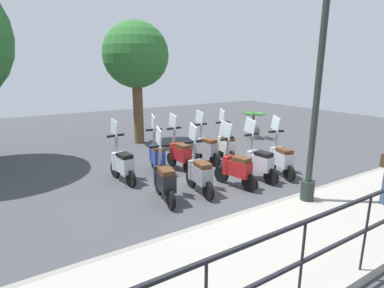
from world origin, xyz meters
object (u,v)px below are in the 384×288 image
potted_palm (253,127)px  lamp_post_near (317,98)px  scooter_near_0 (281,158)px  scooter_far_0 (226,145)px  scooter_near_4 (164,179)px  scooter_far_3 (157,156)px  scooter_far_4 (122,163)px  tree_distant (136,56)px  scooter_near_3 (199,173)px  scooter_near_2 (236,167)px  scooter_far_1 (206,147)px  scooter_near_1 (259,162)px  scooter_far_2 (180,153)px

potted_palm → lamp_post_near: bearing=147.2°
scooter_near_0 → scooter_far_0: (1.82, 0.37, 0.00)m
scooter_near_4 → scooter_far_3: same height
scooter_far_0 → scooter_far_4: size_ratio=1.00×
lamp_post_near → tree_distant: size_ratio=1.05×
scooter_near_4 → scooter_far_3: size_ratio=1.00×
scooter_near_3 → scooter_far_4: bearing=43.6°
scooter_near_2 → potted_palm: bearing=-60.7°
scooter_far_4 → scooter_far_1: bearing=-93.8°
tree_distant → scooter_far_4: (-3.62, 1.89, -2.67)m
scooter_far_1 → potted_palm: bearing=-67.7°
lamp_post_near → scooter_near_2: bearing=19.4°
scooter_far_4 → scooter_near_4: bearing=-173.8°
potted_palm → scooter_near_1: size_ratio=0.69×
scooter_near_0 → scooter_far_1: same height
scooter_far_1 → scooter_far_4: 2.61m
scooter_near_4 → scooter_far_4: bearing=23.1°
scooter_far_0 → scooter_far_2: bearing=104.7°
potted_palm → scooter_far_3: 5.39m
lamp_post_near → scooter_far_4: size_ratio=2.97×
tree_distant → scooter_near_1: (-5.26, -1.03, -2.67)m
scooter_near_0 → scooter_near_2: 1.47m
scooter_far_0 → potted_palm: bearing=-43.4°
scooter_near_0 → scooter_near_1: (0.07, 0.71, 0.00)m
lamp_post_near → potted_palm: 6.46m
scooter_near_3 → scooter_near_1: bearing=-87.6°
scooter_far_2 → scooter_far_4: 1.65m
scooter_near_1 → scooter_far_1: (1.83, 0.32, 0.00)m
scooter_far_4 → tree_distant: bearing=-35.5°
scooter_near_0 → scooter_far_4: 4.01m
lamp_post_near → scooter_near_1: lamp_post_near is taller
scooter_far_4 → scooter_near_2: bearing=-135.9°
scooter_far_0 → scooter_far_1: bearing=96.4°
tree_distant → scooter_near_3: size_ratio=2.84×
scooter_far_1 → scooter_far_2: size_ratio=1.00×
scooter_near_1 → scooter_far_2: (1.71, 1.28, 0.00)m
scooter_far_4 → scooter_far_3: bearing=-88.4°
scooter_far_1 → scooter_far_3: 1.59m
scooter_far_3 → scooter_near_0: bearing=-114.1°
scooter_near_1 → scooter_near_4: (0.13, 2.54, 0.00)m
scooter_near_3 → scooter_near_4: 0.85m
tree_distant → scooter_near_0: tree_distant is taller
scooter_far_1 → scooter_near_3: bearing=137.1°
scooter_near_2 → scooter_near_4: 1.79m
scooter_near_1 → scooter_near_2: size_ratio=1.00×
scooter_far_0 → scooter_near_1: bearing=-177.7°
lamp_post_near → scooter_far_2: (3.32, 1.07, -1.71)m
tree_distant → scooter_near_0: size_ratio=2.84×
scooter_near_0 → scooter_near_3: bearing=100.2°
scooter_near_2 → scooter_far_4: (1.68, 2.16, 0.00)m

